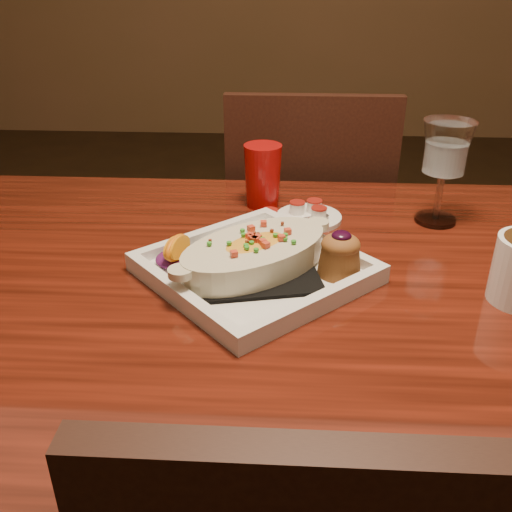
# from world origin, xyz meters

# --- Properties ---
(table) EXTENTS (1.50, 0.90, 0.75)m
(table) POSITION_xyz_m (0.00, 0.00, 0.65)
(table) COLOR maroon
(table) RESTS_ON floor
(chair_far) EXTENTS (0.42, 0.42, 0.93)m
(chair_far) POSITION_xyz_m (-0.00, 0.63, 0.51)
(chair_far) COLOR black
(chair_far) RESTS_ON floor
(plate) EXTENTS (0.42, 0.42, 0.08)m
(plate) POSITION_xyz_m (-0.09, 0.02, 0.78)
(plate) COLOR white
(plate) RESTS_ON table
(goblet) EXTENTS (0.09, 0.09, 0.19)m
(goblet) POSITION_xyz_m (0.23, 0.24, 0.88)
(goblet) COLOR silver
(goblet) RESTS_ON table
(saucer) EXTENTS (0.13, 0.13, 0.09)m
(saucer) POSITION_xyz_m (-0.01, 0.24, 0.76)
(saucer) COLOR white
(saucer) RESTS_ON table
(creamer_loose) EXTENTS (0.03, 0.03, 0.02)m
(creamer_loose) POSITION_xyz_m (-0.09, 0.23, 0.76)
(creamer_loose) COLOR white
(creamer_loose) RESTS_ON table
(red_tumbler) EXTENTS (0.08, 0.08, 0.13)m
(red_tumbler) POSITION_xyz_m (-0.10, 0.31, 0.81)
(red_tumbler) COLOR #A60C0B
(red_tumbler) RESTS_ON table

